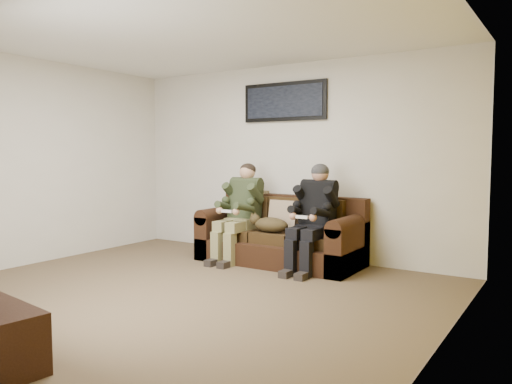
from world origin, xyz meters
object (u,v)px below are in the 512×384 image
Objects in this scene: sofa at (282,237)px; person_left at (240,206)px; cat at (270,224)px; framed_poster at (284,102)px; person_right at (314,211)px.

sofa is 1.63× the size of person_left.
cat is 1.71m from framed_poster.
framed_poster is (0.33, 0.57, 1.39)m from person_left.
cat is at bearing -102.65° from sofa.
person_left is at bearing 173.34° from cat.
person_left is 0.99× the size of person_right.
person_right is at bearing 0.02° from person_left.
cat is (-0.05, -0.23, 0.20)m from sofa.
person_left reaches higher than sofa.
framed_poster reaches higher than person_left.
cat is at bearing -174.47° from person_right.
sofa is 1.66× the size of framed_poster.
person_left is 1.07m from person_right.
person_right is (1.07, 0.00, 0.00)m from person_left.
framed_poster is (-0.15, 0.62, 1.58)m from cat.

